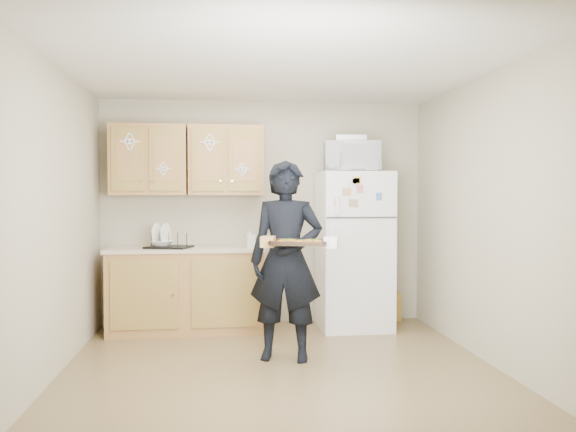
{
  "coord_description": "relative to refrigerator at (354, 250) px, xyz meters",
  "views": [
    {
      "loc": [
        -0.49,
        -4.54,
        1.44
      ],
      "look_at": [
        0.11,
        0.45,
        1.26
      ],
      "focal_mm": 35.0,
      "sensor_mm": 36.0,
      "label": 1
    }
  ],
  "objects": [
    {
      "name": "pizza_center",
      "position": [
        -0.8,
        -1.39,
        0.22
      ],
      "size": [
        0.15,
        0.15,
        0.02
      ],
      "primitive_type": "cylinder",
      "color": "orange",
      "rests_on": "baking_tray"
    },
    {
      "name": "floor",
      "position": [
        -0.95,
        -1.43,
        -0.85
      ],
      "size": [
        3.6,
        3.6,
        0.0
      ],
      "primitive_type": "plane",
      "color": "brown",
      "rests_on": "ground"
    },
    {
      "name": "wall_back",
      "position": [
        -0.95,
        0.37,
        0.4
      ],
      "size": [
        3.6,
        0.04,
        2.5
      ],
      "primitive_type": "cube",
      "color": "#AEA68D",
      "rests_on": "floor"
    },
    {
      "name": "upper_cab_right",
      "position": [
        -1.38,
        0.18,
        0.98
      ],
      "size": [
        0.8,
        0.33,
        0.75
      ],
      "primitive_type": "cube",
      "color": "olive",
      "rests_on": "wall_back"
    },
    {
      "name": "person",
      "position": [
        -0.87,
        -1.1,
        0.03
      ],
      "size": [
        0.72,
        0.56,
        1.75
      ],
      "primitive_type": "imported",
      "rotation": [
        0.0,
        0.0,
        -0.25
      ],
      "color": "black",
      "rests_on": "floor"
    },
    {
      "name": "wall_front",
      "position": [
        -0.95,
        -3.23,
        0.4
      ],
      "size": [
        3.6,
        0.04,
        2.5
      ],
      "primitive_type": "cube",
      "color": "#AEA68D",
      "rests_on": "floor"
    },
    {
      "name": "pizza_front_left",
      "position": [
        -0.92,
        -1.44,
        0.22
      ],
      "size": [
        0.15,
        0.15,
        0.02
      ],
      "primitive_type": "cylinder",
      "color": "orange",
      "rests_on": "baking_tray"
    },
    {
      "name": "soap_bottle",
      "position": [
        -1.13,
        -0.02,
        0.15
      ],
      "size": [
        0.11,
        0.11,
        0.19
      ],
      "primitive_type": "imported",
      "rotation": [
        0.0,
        0.0,
        0.24
      ],
      "color": "white",
      "rests_on": "countertop"
    },
    {
      "name": "dish_rack",
      "position": [
        -1.98,
        -0.04,
        0.14
      ],
      "size": [
        0.52,
        0.45,
        0.17
      ],
      "primitive_type": "cube",
      "rotation": [
        0.0,
        0.0,
        -0.32
      ],
      "color": "black",
      "rests_on": "countertop"
    },
    {
      "name": "refrigerator",
      "position": [
        0.0,
        0.0,
        0.0
      ],
      "size": [
        0.75,
        0.7,
        1.7
      ],
      "primitive_type": "cube",
      "color": "white",
      "rests_on": "floor"
    },
    {
      "name": "countertop",
      "position": [
        -1.8,
        0.05,
        0.03
      ],
      "size": [
        1.64,
        0.64,
        0.04
      ],
      "primitive_type": "cube",
      "color": "beige",
      "rests_on": "base_cabinet"
    },
    {
      "name": "wall_right",
      "position": [
        0.85,
        -1.43,
        0.4
      ],
      "size": [
        0.04,
        3.6,
        2.5
      ],
      "primitive_type": "cube",
      "color": "#AEA68D",
      "rests_on": "floor"
    },
    {
      "name": "pizza_back_left",
      "position": [
        -0.88,
        -1.29,
        0.22
      ],
      "size": [
        0.15,
        0.15,
        0.02
      ],
      "primitive_type": "cylinder",
      "color": "orange",
      "rests_on": "baking_tray"
    },
    {
      "name": "microwave",
      "position": [
        -0.04,
        -0.05,
        1.01
      ],
      "size": [
        0.62,
        0.45,
        0.32
      ],
      "primitive_type": "imported",
      "rotation": [
        0.0,
        0.0,
        -0.1
      ],
      "color": "white",
      "rests_on": "refrigerator"
    },
    {
      "name": "base_cabinet",
      "position": [
        -1.8,
        0.05,
        -0.42
      ],
      "size": [
        1.6,
        0.6,
        0.86
      ],
      "primitive_type": "cube",
      "color": "olive",
      "rests_on": "floor"
    },
    {
      "name": "pizza_front_right",
      "position": [
        -0.71,
        -1.5,
        0.22
      ],
      "size": [
        0.15,
        0.15,
        0.02
      ],
      "primitive_type": "cylinder",
      "color": "orange",
      "rests_on": "baking_tray"
    },
    {
      "name": "pizza_back_right",
      "position": [
        -0.67,
        -1.35,
        0.22
      ],
      "size": [
        0.15,
        0.15,
        0.02
      ],
      "primitive_type": "cylinder",
      "color": "orange",
      "rests_on": "baking_tray"
    },
    {
      "name": "upper_cab_left",
      "position": [
        -2.2,
        0.18,
        0.98
      ],
      "size": [
        0.8,
        0.33,
        0.75
      ],
      "primitive_type": "cube",
      "color": "olive",
      "rests_on": "wall_back"
    },
    {
      "name": "cereal_box",
      "position": [
        0.52,
        0.24,
        -0.69
      ],
      "size": [
        0.2,
        0.07,
        0.32
      ],
      "primitive_type": "cube",
      "color": "#E5CC50",
      "rests_on": "floor"
    },
    {
      "name": "baking_tray",
      "position": [
        -0.8,
        -1.39,
        0.2
      ],
      "size": [
        0.53,
        0.44,
        0.04
      ],
      "primitive_type": "cube",
      "rotation": [
        0.0,
        0.0,
        -0.25
      ],
      "color": "black",
      "rests_on": "person"
    },
    {
      "name": "ceiling",
      "position": [
        -0.95,
        -1.43,
        1.65
      ],
      "size": [
        3.6,
        3.6,
        0.0
      ],
      "primitive_type": "plane",
      "color": "silver",
      "rests_on": "wall_back"
    },
    {
      "name": "wall_left",
      "position": [
        -2.75,
        -1.43,
        0.4
      ],
      "size": [
        0.04,
        3.6,
        2.5
      ],
      "primitive_type": "cube",
      "color": "#AEA68D",
      "rests_on": "floor"
    },
    {
      "name": "foil_pan",
      "position": [
        -0.04,
        -0.02,
        1.21
      ],
      "size": [
        0.35,
        0.27,
        0.07
      ],
      "primitive_type": "cube",
      "rotation": [
        0.0,
        0.0,
        -0.15
      ],
      "color": "silver",
      "rests_on": "microwave"
    },
    {
      "name": "bowl",
      "position": [
        -2.04,
        -0.04,
        0.1
      ],
      "size": [
        0.26,
        0.26,
        0.06
      ],
      "primitive_type": "imported",
      "rotation": [
        0.0,
        0.0,
        -0.16
      ],
      "color": "white",
      "rests_on": "dish_rack"
    }
  ]
}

